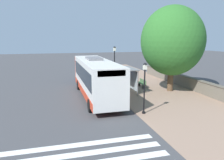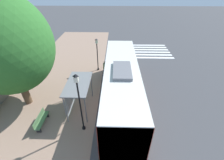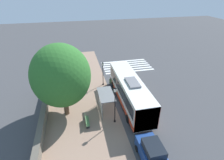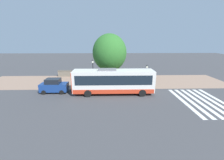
# 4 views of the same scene
# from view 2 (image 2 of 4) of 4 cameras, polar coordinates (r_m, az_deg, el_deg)

# --- Properties ---
(ground_plane) EXTENTS (120.00, 120.00, 0.00)m
(ground_plane) POSITION_cam_2_polar(r_m,az_deg,el_deg) (12.55, -5.69, -11.43)
(ground_plane) COLOR #424244
(ground_plane) RESTS_ON ground
(sidewalk_plaza) EXTENTS (9.00, 44.00, 0.02)m
(sidewalk_plaza) POSITION_cam_2_polar(r_m,az_deg,el_deg) (13.80, -24.88, -10.08)
(sidewalk_plaza) COLOR #937560
(sidewalk_plaza) RESTS_ON ground
(crosswalk_stripes) EXTENTS (9.00, 5.25, 0.01)m
(crosswalk_stripes) POSITION_cam_2_polar(r_m,az_deg,el_deg) (23.36, 10.27, 10.90)
(crosswalk_stripes) COLOR silver
(crosswalk_stripes) RESTS_ON ground
(bus) EXTENTS (2.73, 11.35, 3.67)m
(bus) POSITION_cam_2_polar(r_m,az_deg,el_deg) (12.23, 3.46, -1.07)
(bus) COLOR silver
(bus) RESTS_ON ground
(bus_shelter) EXTENTS (1.74, 3.30, 2.51)m
(bus_shelter) POSITION_cam_2_polar(r_m,az_deg,el_deg) (11.67, -13.38, -2.82)
(bus_shelter) COLOR slate
(bus_shelter) RESTS_ON ground
(pedestrian) EXTENTS (0.34, 0.24, 1.77)m
(pedestrian) POSITION_cam_2_polar(r_m,az_deg,el_deg) (16.21, -2.75, 4.85)
(pedestrian) COLOR #2D3347
(pedestrian) RESTS_ON ground
(bench) EXTENTS (0.40, 1.75, 0.88)m
(bench) POSITION_cam_2_polar(r_m,az_deg,el_deg) (12.29, -25.41, -13.57)
(bench) COLOR #4C7247
(bench) RESTS_ON ground
(street_lamp_near) EXTENTS (0.28, 0.28, 3.77)m
(street_lamp_near) POSITION_cam_2_polar(r_m,az_deg,el_deg) (16.90, -5.65, 10.52)
(street_lamp_near) COLOR black
(street_lamp_near) RESTS_ON ground
(street_lamp_far) EXTENTS (0.28, 0.28, 4.59)m
(street_lamp_far) POSITION_cam_2_polar(r_m,az_deg,el_deg) (9.52, -12.29, -7.49)
(street_lamp_far) COLOR black
(street_lamp_far) RESTS_ON ground
(shade_tree) EXTENTS (6.36, 6.36, 8.67)m
(shade_tree) POSITION_cam_2_polar(r_m,az_deg,el_deg) (12.72, -35.39, 10.63)
(shade_tree) COLOR brown
(shade_tree) RESTS_ON ground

